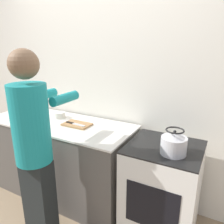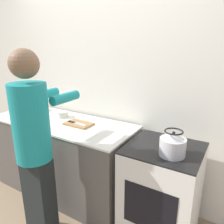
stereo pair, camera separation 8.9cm
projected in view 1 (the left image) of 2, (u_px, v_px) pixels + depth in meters
ground_plane at (68, 218)px, 2.26m from camera, size 12.00×12.00×0.00m
wall_back at (102, 83)px, 2.48m from camera, size 8.00×0.05×2.60m
counter at (61, 158)px, 2.55m from camera, size 1.70×0.68×0.90m
oven at (161, 191)px, 1.98m from camera, size 0.62×0.59×0.89m
person at (34, 143)px, 1.80m from camera, size 0.34×0.58×1.70m
cutting_board at (77, 124)px, 2.32m from camera, size 0.29×0.19×0.02m
knife at (75, 124)px, 2.30m from camera, size 0.25×0.05×0.01m
kettle at (174, 144)px, 1.70m from camera, size 0.20×0.20×0.20m
bowl_prep at (60, 115)px, 2.55m from camera, size 0.13×0.13×0.07m
canister_jar at (27, 106)px, 2.78m from camera, size 0.14×0.14×0.15m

